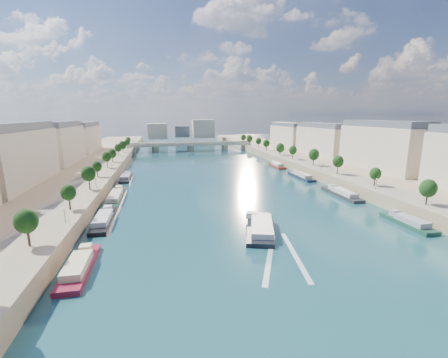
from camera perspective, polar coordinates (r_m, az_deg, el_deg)
name	(u,v)px	position (r m, az deg, el deg)	size (l,w,h in m)	color
ground	(215,179)	(157.27, -1.75, 0.06)	(700.00, 700.00, 0.00)	#0C2835
quay_left	(66,180)	(160.77, -27.90, -0.19)	(44.00, 520.00, 5.00)	#9E8460
quay_right	(338,169)	(183.49, 20.97, 1.79)	(44.00, 520.00, 5.00)	#9E8460
pave_left	(99,174)	(156.77, -22.73, 0.95)	(14.00, 520.00, 0.10)	gray
pave_right	(315,165)	(175.41, 16.90, 2.48)	(14.00, 520.00, 0.10)	gray
trees_left	(103,162)	(157.48, -22.05, 3.06)	(4.80, 268.80, 8.26)	#382B1E
trees_right	(304,154)	(182.46, 14.96, 4.67)	(4.80, 268.80, 8.26)	#382B1E
lamps_left	(105,171)	(145.80, -21.78, 1.34)	(0.36, 200.36, 4.28)	black
lamps_right	(304,160)	(177.28, 14.91, 3.59)	(0.36, 200.36, 4.28)	black
buildings_left	(41,149)	(174.08, -31.43, 4.94)	(16.00, 226.00, 23.20)	beige
buildings_right	(348,142)	(198.84, 22.58, 6.48)	(16.00, 226.00, 23.20)	beige
skyline	(185,130)	(372.57, -7.37, 9.25)	(79.00, 42.00, 22.00)	beige
bridge	(191,146)	(279.14, -6.36, 6.36)	(112.00, 12.00, 8.15)	#C1B79E
tour_barge	(260,227)	(88.71, 6.85, -9.11)	(14.47, 26.25, 3.60)	black
wake	(282,256)	(74.85, 11.04, -14.19)	(15.30, 25.78, 0.04)	silver
moored_barges_left	(105,218)	(102.88, -21.75, -6.93)	(5.00, 156.32, 3.60)	#1C223F
moored_barges_right	(341,194)	(133.66, 21.44, -2.60)	(5.00, 157.72, 3.60)	black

